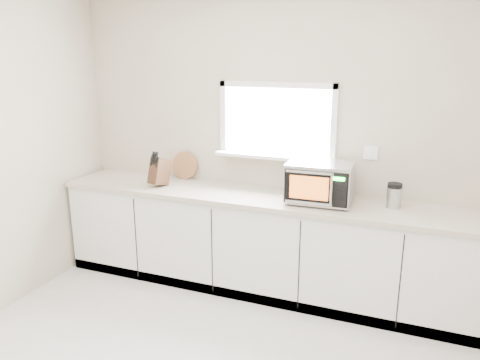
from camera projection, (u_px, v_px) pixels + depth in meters
The scene contains 7 objects.
back_wall at pixel (277, 141), 4.33m from camera, with size 4.00×0.17×2.70m.
cabinets at pixel (265, 245), 4.30m from camera, with size 3.92×0.60×0.88m, color silver.
countertop at pixel (265, 198), 4.17m from camera, with size 3.92×0.64×0.04m, color #BEB59D.
microwave at pixel (320, 181), 3.95m from camera, with size 0.56×0.46×0.35m.
knife_block at pixel (159, 171), 4.43m from camera, with size 0.16×0.26×0.34m.
cutting_board at pixel (185, 165), 4.69m from camera, with size 0.28×0.28×0.02m, color #945C39.
coffee_grinder at pixel (394, 195), 3.82m from camera, with size 0.12×0.12×0.21m.
Camera 1 is at (1.25, -2.10, 2.16)m, focal length 35.00 mm.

